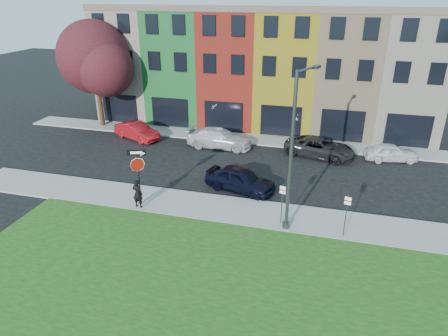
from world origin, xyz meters
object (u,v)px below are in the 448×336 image
(stop_sign, at_px, (138,166))
(man, at_px, (138,194))
(street_lamp, at_px, (293,154))
(sedan_near, at_px, (240,179))

(stop_sign, distance_m, man, 1.61)
(stop_sign, xyz_separation_m, street_lamp, (8.59, -0.16, 1.72))
(sedan_near, xyz_separation_m, street_lamp, (3.41, -3.56, 3.50))
(sedan_near, distance_m, street_lamp, 6.05)
(stop_sign, xyz_separation_m, sedan_near, (5.18, 3.41, -1.78))
(stop_sign, xyz_separation_m, man, (0.02, -0.35, -1.57))
(man, height_order, street_lamp, street_lamp)
(stop_sign, relative_size, street_lamp, 0.42)
(sedan_near, relative_size, street_lamp, 0.58)
(stop_sign, height_order, street_lamp, street_lamp)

